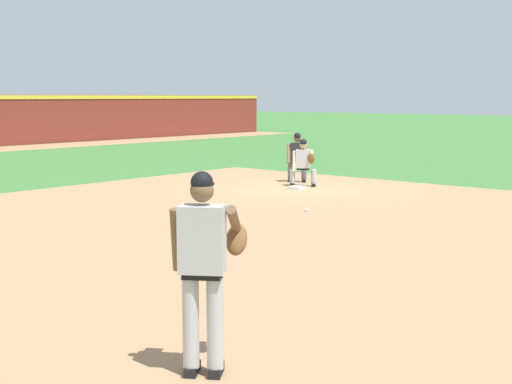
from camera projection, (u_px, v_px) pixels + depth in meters
ground_plane at (297, 190)px, 19.35m from camera, size 160.00×160.00×0.00m
infield_dirt_patch at (273, 236)px, 12.89m from camera, size 18.00×18.00×0.01m
first_base_bag at (297, 188)px, 19.34m from camera, size 0.38×0.38×0.09m
baseball at (306, 210)px, 15.62m from camera, size 0.07×0.07×0.07m
pitcher at (205, 261)px, 6.33m from camera, size 0.84×0.57×1.86m
first_baseman at (304, 161)px, 19.87m from camera, size 0.81×1.04×1.34m
umpire at (297, 155)px, 20.94m from camera, size 0.64×0.68×1.46m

